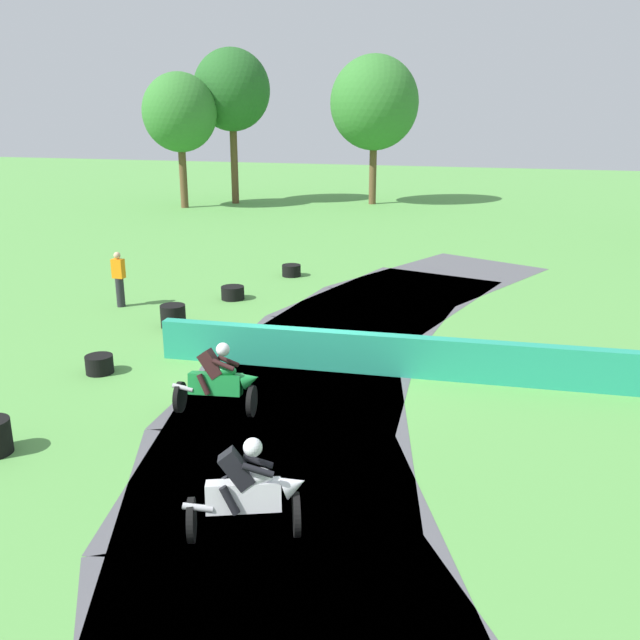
{
  "coord_description": "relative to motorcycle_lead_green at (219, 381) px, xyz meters",
  "views": [
    {
      "loc": [
        4.42,
        -13.75,
        5.51
      ],
      "look_at": [
        0.01,
        0.76,
        0.9
      ],
      "focal_mm": 38.61,
      "sensor_mm": 36.0,
      "label": 1
    }
  ],
  "objects": [
    {
      "name": "track_marshal",
      "position": [
        -5.97,
        6.0,
        0.16
      ],
      "size": [
        0.34,
        0.24,
        1.63
      ],
      "color": "#232328",
      "rests_on": "ground"
    },
    {
      "name": "ground_plane",
      "position": [
        0.89,
        2.78,
        -0.66
      ],
      "size": [
        120.0,
        120.0,
        0.0
      ],
      "primitive_type": "plane",
      "color": "#569947"
    },
    {
      "name": "track_asphalt",
      "position": [
        2.01,
        2.86,
        -0.65
      ],
      "size": [
        9.45,
        27.57,
        0.01
      ],
      "color": "#515156",
      "rests_on": "ground"
    },
    {
      "name": "motorcycle_lead_green",
      "position": [
        0.0,
        0.0,
        0.0
      ],
      "size": [
        1.67,
        0.91,
        1.43
      ],
      "color": "black",
      "rests_on": "ground"
    },
    {
      "name": "tire_stack_mid_b",
      "position": [
        -3.51,
        4.65,
        -0.36
      ],
      "size": [
        0.67,
        0.67,
        0.6
      ],
      "color": "black",
      "rests_on": "ground"
    },
    {
      "name": "tire_stack_near",
      "position": [
        -2.45,
        11.15,
        -0.46
      ],
      "size": [
        0.65,
        0.65,
        0.4
      ],
      "color": "black",
      "rests_on": "ground"
    },
    {
      "name": "tire_stack_mid_a",
      "position": [
        -3.15,
        7.71,
        -0.46
      ],
      "size": [
        0.7,
        0.7,
        0.4
      ],
      "color": "black",
      "rests_on": "ground"
    },
    {
      "name": "safety_barrier",
      "position": [
        5.82,
        3.14,
        -0.21
      ],
      "size": [
        16.76,
        1.5,
        0.9
      ],
      "primitive_type": "cube",
      "rotation": [
        0.0,
        0.0,
        -1.5
      ],
      "color": "#239375",
      "rests_on": "ground"
    },
    {
      "name": "motorcycle_chase_white",
      "position": [
        2.05,
        -3.48,
        -0.0
      ],
      "size": [
        1.67,
        1.21,
        1.43
      ],
      "color": "black",
      "rests_on": "ground"
    },
    {
      "name": "tire_stack_far",
      "position": [
        -3.42,
        1.14,
        -0.46
      ],
      "size": [
        0.6,
        0.6,
        0.4
      ],
      "color": "black",
      "rests_on": "ground"
    },
    {
      "name": "tree_far_left",
      "position": [
        -4.08,
        31.15,
        5.33
      ],
      "size": [
        5.28,
        5.28,
        8.78
      ],
      "color": "brown",
      "rests_on": "ground"
    },
    {
      "name": "tree_behind_barrier",
      "position": [
        -14.43,
        26.23,
        4.77
      ],
      "size": [
        4.26,
        4.26,
        7.7
      ],
      "color": "brown",
      "rests_on": "ground"
    },
    {
      "name": "traffic_cone",
      "position": [
        5.88,
        3.51,
        -0.44
      ],
      "size": [
        0.28,
        0.28,
        0.44
      ],
      "primitive_type": "cone",
      "color": "orange",
      "rests_on": "ground"
    },
    {
      "name": "tree_mid_rise",
      "position": [
        -12.35,
        28.99,
        6.06
      ],
      "size": [
        4.59,
        4.59,
        9.17
      ],
      "color": "brown",
      "rests_on": "ground"
    }
  ]
}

